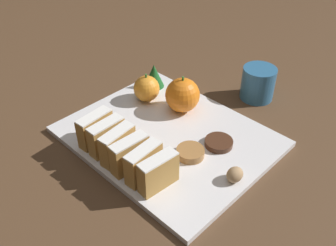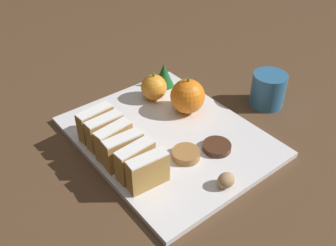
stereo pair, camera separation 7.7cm
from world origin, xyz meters
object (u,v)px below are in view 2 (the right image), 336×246
Objects in this scene: orange_near at (188,96)px; chocolate_cookie at (217,147)px; walnut at (226,180)px; orange_far at (154,87)px; coffee_mug at (269,89)px.

chocolate_cookie is (-0.04, -0.14, -0.03)m from orange_near.
orange_near reaches higher than walnut.
orange_near is 0.24m from walnut.
orange_near is 1.24× the size of orange_far.
orange_far reaches higher than chocolate_cookie.
walnut is 0.10m from chocolate_cookie.
orange_far is 0.32m from walnut.
walnut is at bearing -153.93° from coffee_mug.
walnut is at bearing -102.69° from orange_far.
walnut is at bearing -125.28° from chocolate_cookie.
orange_near is at bearing 73.69° from chocolate_cookie.
orange_near is 1.50× the size of chocolate_cookie.
walnut reaches higher than chocolate_cookie.
orange_near is 0.15m from chocolate_cookie.
chocolate_cookie is at bearing 54.72° from walnut.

